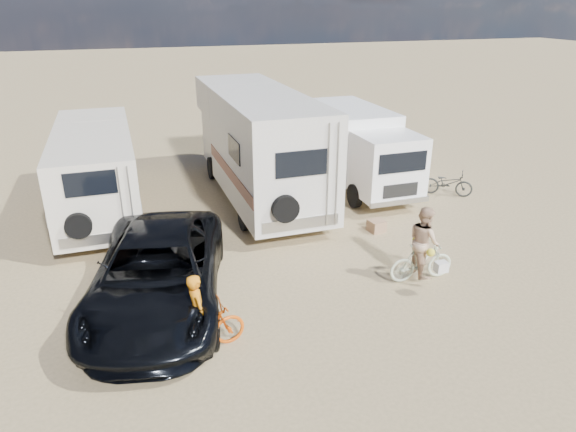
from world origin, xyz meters
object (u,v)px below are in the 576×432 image
object	(u,v)px
rider_man	(198,318)
rv_main	(258,147)
rider_woman	(423,248)
dark_suv	(158,273)
bike_woman	(422,262)
bike_man	(199,330)
rv_left	(97,173)
bike_parked	(447,183)
crate	(376,226)
box_truck	(359,150)
cooler	(203,243)

from	to	relation	value
rider_man	rv_main	bearing A→B (deg)	-32.28
rider_man	rider_woman	distance (m)	5.75
dark_suv	bike_woman	distance (m)	6.29
dark_suv	bike_man	xyz separation A→B (m)	(0.59, -1.93, -0.34)
rv_left	dark_suv	xyz separation A→B (m)	(1.33, -6.23, -0.51)
bike_parked	crate	world-z (taller)	bike_parked
bike_parked	rider_woman	bearing A→B (deg)	176.37
box_truck	rider_woman	xyz separation A→B (m)	(-1.43, -6.74, -0.52)
bike_man	bike_woman	bearing A→B (deg)	-88.08
bike_woman	cooler	size ratio (longest dim) A/B	3.01
rv_left	bike_parked	distance (m)	11.84
bike_man	crate	world-z (taller)	bike_man
cooler	crate	xyz separation A→B (m)	(5.15, -0.34, -0.04)
rider_man	crate	bearing A→B (deg)	-65.05
box_truck	dark_suv	size ratio (longest dim) A/B	1.02
rv_left	bike_man	xyz separation A→B (m)	(1.92, -8.16, -0.85)
bike_man	bike_parked	world-z (taller)	bike_man
box_truck	crate	distance (m)	4.17
cooler	crate	bearing A→B (deg)	13.22
rv_main	box_truck	distance (m)	3.75
rv_main	rv_left	world-z (taller)	rv_main
rv_main	rv_left	distance (m)	5.28
rider_woman	cooler	xyz separation A→B (m)	(-4.86, 3.26, -0.66)
box_truck	bike_man	world-z (taller)	box_truck
bike_woman	cooler	distance (m)	5.86
box_truck	rider_woman	distance (m)	6.91
rider_woman	crate	bearing A→B (deg)	-2.67
rv_left	dark_suv	bearing A→B (deg)	-78.56
dark_suv	rider_woman	bearing A→B (deg)	4.83
box_truck	bike_parked	size ratio (longest dim) A/B	3.55
box_truck	bike_woman	bearing A→B (deg)	-102.41
bike_man	crate	size ratio (longest dim) A/B	4.25
bike_man	cooler	world-z (taller)	bike_man
bike_man	crate	distance (m)	7.18
rv_left	cooler	distance (m)	4.77
rv_left	dark_suv	distance (m)	6.39
bike_woman	rider_man	distance (m)	5.75
rv_main	box_truck	xyz separation A→B (m)	(3.73, -0.05, -0.43)
rider_woman	dark_suv	bearing A→B (deg)	85.60
rv_main	crate	world-z (taller)	rv_main
rv_left	rider_woman	world-z (taller)	rv_left
bike_woman	rv_left	bearing A→B (deg)	49.98
rv_left	box_truck	world-z (taller)	box_truck
bike_man	bike_woman	xyz separation A→B (m)	(5.64, 1.13, 0.01)
dark_suv	box_truck	bearing A→B (deg)	49.96
rider_man	crate	size ratio (longest dim) A/B	3.47
bike_parked	cooler	distance (m)	9.10
dark_suv	rider_man	distance (m)	2.02
dark_suv	rider_man	world-z (taller)	dark_suv
rider_woman	bike_parked	bearing A→B (deg)	-36.56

